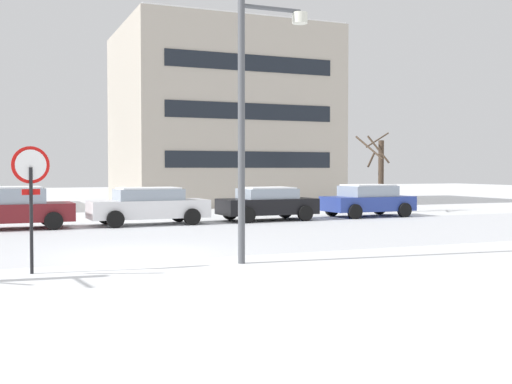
{
  "coord_description": "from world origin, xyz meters",
  "views": [
    {
      "loc": [
        -3.38,
        -15.65,
        2.15
      ],
      "look_at": [
        5.23,
        5.21,
        1.33
      ],
      "focal_mm": 44.75,
      "sensor_mm": 36.0,
      "label": 1
    }
  ],
  "objects_px": {
    "street_lamp": "(253,104)",
    "parked_car_blue": "(368,200)",
    "parked_car_white": "(149,205)",
    "parked_car_black": "(267,203)",
    "stop_sign": "(31,184)",
    "parked_car_maroon": "(8,208)"
  },
  "relations": [
    {
      "from": "street_lamp",
      "to": "parked_car_blue",
      "type": "relative_size",
      "value": 1.48
    },
    {
      "from": "street_lamp",
      "to": "parked_car_white",
      "type": "bearing_deg",
      "value": 89.88
    },
    {
      "from": "street_lamp",
      "to": "parked_car_white",
      "type": "distance_m",
      "value": 11.1
    },
    {
      "from": "parked_car_white",
      "to": "parked_car_black",
      "type": "xyz_separation_m",
      "value": [
        5.02,
        0.11,
        -0.02
      ]
    },
    {
      "from": "stop_sign",
      "to": "parked_car_maroon",
      "type": "xyz_separation_m",
      "value": [
        -0.22,
        10.51,
        -1.06
      ]
    },
    {
      "from": "stop_sign",
      "to": "street_lamp",
      "type": "relative_size",
      "value": 0.44
    },
    {
      "from": "parked_car_maroon",
      "to": "parked_car_black",
      "type": "bearing_deg",
      "value": 0.34
    },
    {
      "from": "parked_car_maroon",
      "to": "parked_car_blue",
      "type": "xyz_separation_m",
      "value": [
        15.07,
        0.28,
        -0.03
      ]
    },
    {
      "from": "parked_car_maroon",
      "to": "parked_car_white",
      "type": "distance_m",
      "value": 5.02
    },
    {
      "from": "street_lamp",
      "to": "parked_car_blue",
      "type": "xyz_separation_m",
      "value": [
        10.07,
        11.05,
        -2.88
      ]
    },
    {
      "from": "parked_car_maroon",
      "to": "parked_car_black",
      "type": "xyz_separation_m",
      "value": [
        10.04,
        0.06,
        -0.05
      ]
    },
    {
      "from": "parked_car_white",
      "to": "parked_car_blue",
      "type": "height_order",
      "value": "parked_car_blue"
    },
    {
      "from": "street_lamp",
      "to": "stop_sign",
      "type": "bearing_deg",
      "value": 176.79
    },
    {
      "from": "stop_sign",
      "to": "parked_car_maroon",
      "type": "height_order",
      "value": "stop_sign"
    },
    {
      "from": "street_lamp",
      "to": "parked_car_maroon",
      "type": "relative_size",
      "value": 1.34
    },
    {
      "from": "stop_sign",
      "to": "parked_car_black",
      "type": "xyz_separation_m",
      "value": [
        9.82,
        10.57,
        -1.11
      ]
    },
    {
      "from": "street_lamp",
      "to": "parked_car_white",
      "type": "height_order",
      "value": "street_lamp"
    },
    {
      "from": "parked_car_blue",
      "to": "parked_car_maroon",
      "type": "bearing_deg",
      "value": -178.95
    },
    {
      "from": "stop_sign",
      "to": "parked_car_white",
      "type": "distance_m",
      "value": 11.56
    },
    {
      "from": "parked_car_maroon",
      "to": "parked_car_blue",
      "type": "relative_size",
      "value": 1.1
    },
    {
      "from": "parked_car_white",
      "to": "stop_sign",
      "type": "bearing_deg",
      "value": -114.66
    },
    {
      "from": "parked_car_maroon",
      "to": "street_lamp",
      "type": "bearing_deg",
      "value": -65.12
    }
  ]
}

